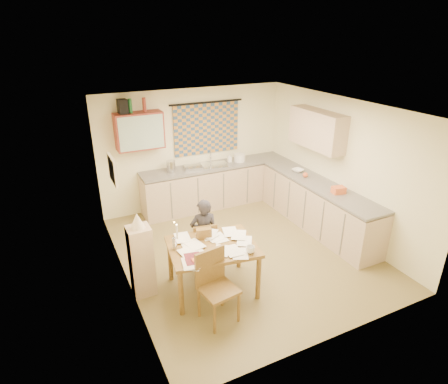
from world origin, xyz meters
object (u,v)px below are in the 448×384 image
counter_back (218,185)px  shelf_stand (141,261)px  counter_right (317,206)px  stove (362,235)px  dining_table (213,267)px  chair_far (204,252)px  person (204,234)px

counter_back → shelf_stand: bearing=-134.7°
counter_right → stove: counter_right is taller
counter_back → dining_table: (-1.31, -2.65, -0.07)m
chair_far → shelf_stand: shelf_stand is taller
dining_table → person: size_ratio=1.12×
chair_far → shelf_stand: size_ratio=0.76×
dining_table → chair_far: size_ratio=1.64×
shelf_stand → stove: bearing=-10.7°
person → counter_back: bearing=-107.0°
dining_table → counter_back: bearing=71.9°
counter_back → chair_far: bearing=-120.3°
stove → person: (-2.48, 0.87, 0.18)m
chair_far → dining_table: bearing=89.9°
counter_right → shelf_stand: (-3.54, -0.50, 0.09)m
stove → dining_table: 2.61m
counter_right → chair_far: bearing=-173.8°
chair_far → person: size_ratio=0.68×
counter_back → stove: size_ratio=3.89×
dining_table → chair_far: bearing=88.0°
dining_table → person: bearing=87.4°
counter_back → counter_right: same height
stove → chair_far: stove is taller
chair_far → person: bearing=106.1°
shelf_stand → person: bearing=10.9°
counter_back → stove: bearing=-66.5°
counter_right → chair_far: (-2.49, -0.27, -0.20)m
counter_right → dining_table: counter_right is taller
stove → dining_table: bearing=173.3°
counter_right → dining_table: size_ratio=2.18×
counter_back → chair_far: (-1.20, -2.06, -0.20)m
stove → chair_far: (-2.49, 0.89, -0.17)m
dining_table → shelf_stand: size_ratio=1.25×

